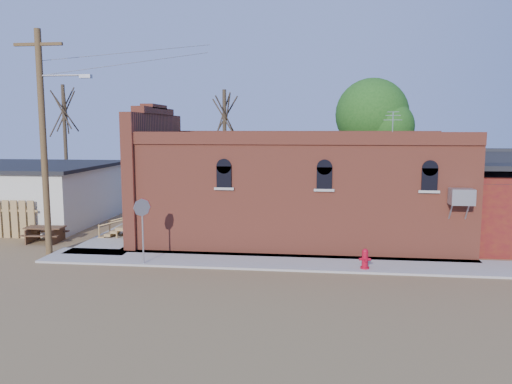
# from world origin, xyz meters

# --- Properties ---
(ground) EXTENTS (120.00, 120.00, 0.00)m
(ground) POSITION_xyz_m (0.00, 0.00, 0.00)
(ground) COLOR brown
(ground) RESTS_ON ground
(sidewalk_south) EXTENTS (19.00, 2.20, 0.08)m
(sidewalk_south) POSITION_xyz_m (1.50, 0.90, 0.04)
(sidewalk_south) COLOR #9E9991
(sidewalk_south) RESTS_ON ground
(sidewalk_west) EXTENTS (2.60, 10.00, 0.08)m
(sidewalk_west) POSITION_xyz_m (-6.30, 6.00, 0.04)
(sidewalk_west) COLOR #9E9991
(sidewalk_west) RESTS_ON ground
(brick_bar) EXTENTS (16.40, 7.97, 6.30)m
(brick_bar) POSITION_xyz_m (1.64, 5.49, 2.34)
(brick_bar) COLOR #A64932
(brick_bar) RESTS_ON ground
(utility_pole) EXTENTS (3.12, 0.26, 9.00)m
(utility_pole) POSITION_xyz_m (-8.14, 1.20, 4.77)
(utility_pole) COLOR #44311B
(utility_pole) RESTS_ON ground
(tree_bare_near) EXTENTS (2.80, 2.80, 7.65)m
(tree_bare_near) POSITION_xyz_m (-3.00, 13.00, 5.96)
(tree_bare_near) COLOR #423726
(tree_bare_near) RESTS_ON ground
(tree_bare_far) EXTENTS (2.80, 2.80, 8.16)m
(tree_bare_far) POSITION_xyz_m (-14.00, 14.00, 6.36)
(tree_bare_far) COLOR #423726
(tree_bare_far) RESTS_ON ground
(tree_leafy) EXTENTS (4.40, 4.40, 8.15)m
(tree_leafy) POSITION_xyz_m (6.00, 13.50, 5.93)
(tree_leafy) COLOR #423726
(tree_leafy) RESTS_ON ground
(fire_hydrant) EXTENTS (0.43, 0.41, 0.74)m
(fire_hydrant) POSITION_xyz_m (4.48, 0.26, 0.44)
(fire_hydrant) COLOR #A3091D
(fire_hydrant) RESTS_ON sidewalk_south
(stop_sign) EXTENTS (0.50, 0.53, 2.47)m
(stop_sign) POSITION_xyz_m (-3.74, 0.00, 1.98)
(stop_sign) COLOR #98989D
(stop_sign) RESTS_ON sidewalk_south
(trash_barrel) EXTENTS (0.67, 0.67, 0.79)m
(trash_barrel) POSITION_xyz_m (-5.30, 5.92, 0.48)
(trash_barrel) COLOR navy
(trash_barrel) RESTS_ON sidewalk_west
(picnic_table) EXTENTS (1.77, 1.38, 0.71)m
(picnic_table) POSITION_xyz_m (-9.50, 3.20, 0.46)
(picnic_table) COLOR #523520
(picnic_table) RESTS_ON ground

